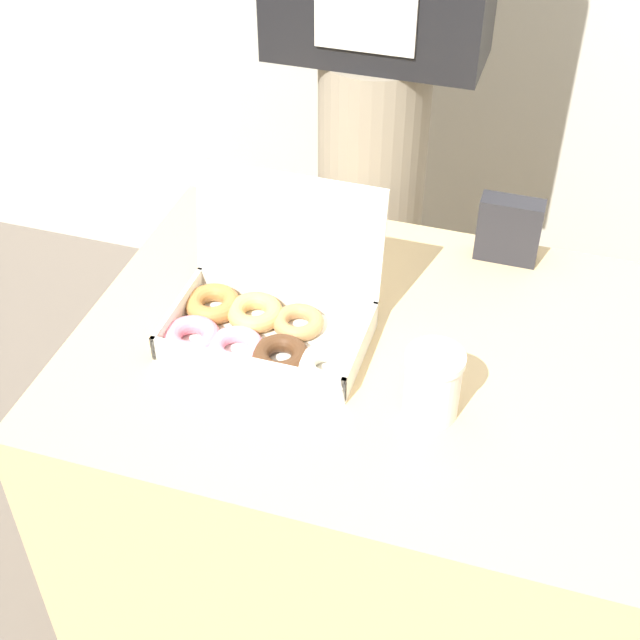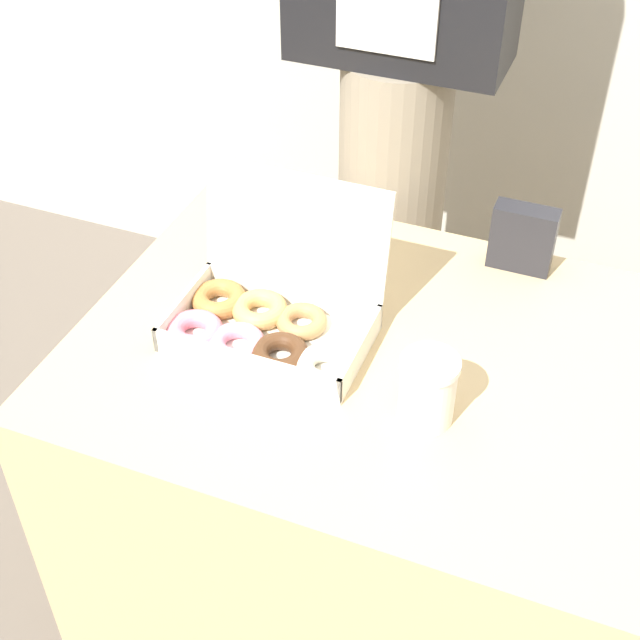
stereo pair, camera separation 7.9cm
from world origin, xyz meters
name	(u,v)px [view 2 (the right image)]	position (x,y,z in m)	size (l,w,h in m)	color
ground_plane	(367,601)	(0.00, 0.00, 0.00)	(14.00, 14.00, 0.00)	#665B51
table	(374,493)	(0.00, 0.00, 0.37)	(1.02, 0.75, 0.74)	tan
donut_box	(265,319)	(-0.20, -0.03, 0.77)	(0.36, 0.25, 0.25)	white
coffee_cup	(428,390)	(0.11, -0.12, 0.80)	(0.09, 0.09, 0.12)	silver
napkin_holder	(523,238)	(0.16, 0.31, 0.80)	(0.11, 0.05, 0.13)	#232328
person_customer	(399,61)	(-0.16, 0.55, 0.99)	(0.42, 0.23, 1.83)	gray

